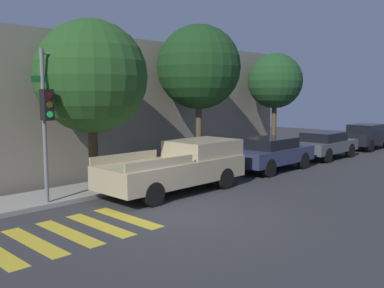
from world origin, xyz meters
name	(u,v)px	position (x,y,z in m)	size (l,w,h in m)	color
ground_plane	(175,216)	(0.00, 0.00, 0.00)	(60.00, 60.00, 0.00)	#333335
sidewalk	(91,190)	(0.00, 4.20, 0.07)	(26.00, 2.00, 0.14)	gray
building_row	(30,108)	(0.00, 8.60, 2.80)	(26.00, 6.00, 5.60)	gray
crosswalk	(51,237)	(-3.28, 0.80, 0.00)	(4.87, 2.60, 0.00)	gold
traffic_light_pole	(60,98)	(-1.50, 3.37, 3.23)	(2.52, 0.56, 4.68)	slate
pickup_truck	(180,166)	(2.23, 2.10, 0.89)	(5.42, 2.04, 1.70)	tan
sedan_near_corner	(271,153)	(7.84, 2.10, 0.79)	(4.40, 1.86, 1.46)	#2D3351
sedan_middle	(324,144)	(12.81, 2.10, 0.76)	(4.20, 1.87, 1.39)	#4C5156
sedan_far_end	(366,136)	(18.27, 2.10, 0.82)	(4.30, 1.77, 1.53)	black
tree_near_corner	(91,77)	(-0.05, 3.92, 3.92)	(3.72, 3.72, 5.80)	#42301E
tree_midblock	(199,67)	(5.14, 3.92, 4.46)	(3.49, 3.49, 6.22)	brown
tree_far_end	(275,81)	(10.83, 3.92, 4.02)	(2.80, 2.80, 5.44)	brown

